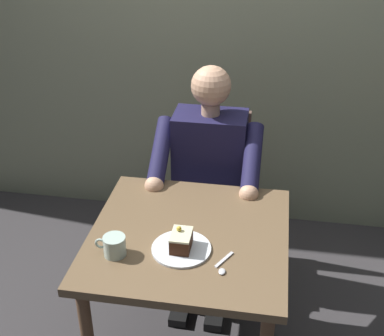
{
  "coord_description": "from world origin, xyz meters",
  "views": [
    {
      "loc": [
        -0.29,
        1.68,
        2.0
      ],
      "look_at": [
        0.0,
        -0.1,
        0.97
      ],
      "focal_mm": 48.66,
      "sensor_mm": 36.0,
      "label": 1
    }
  ],
  "objects_px": {
    "seated_person": "(207,182)",
    "dessert_spoon": "(223,266)",
    "cake_slice": "(181,240)",
    "chair": "(211,186)",
    "coffee_cup": "(114,245)",
    "dining_table": "(189,253)"
  },
  "relations": [
    {
      "from": "seated_person",
      "to": "dessert_spoon",
      "type": "distance_m",
      "value": 0.75
    },
    {
      "from": "seated_person",
      "to": "dessert_spoon",
      "type": "xyz_separation_m",
      "value": [
        -0.16,
        0.73,
        0.09
      ]
    },
    {
      "from": "cake_slice",
      "to": "dessert_spoon",
      "type": "distance_m",
      "value": 0.19
    },
    {
      "from": "chair",
      "to": "seated_person",
      "type": "bearing_deg",
      "value": 90.0
    },
    {
      "from": "cake_slice",
      "to": "coffee_cup",
      "type": "xyz_separation_m",
      "value": [
        0.25,
        0.07,
        -0.0
      ]
    },
    {
      "from": "dining_table",
      "to": "dessert_spoon",
      "type": "bearing_deg",
      "value": 131.61
    },
    {
      "from": "dining_table",
      "to": "cake_slice",
      "type": "xyz_separation_m",
      "value": [
        0.01,
        0.11,
        0.14
      ]
    },
    {
      "from": "coffee_cup",
      "to": "dessert_spoon",
      "type": "distance_m",
      "value": 0.42
    },
    {
      "from": "seated_person",
      "to": "cake_slice",
      "type": "bearing_deg",
      "value": 89.08
    },
    {
      "from": "seated_person",
      "to": "cake_slice",
      "type": "relative_size",
      "value": 11.23
    },
    {
      "from": "chair",
      "to": "cake_slice",
      "type": "relative_size",
      "value": 8.38
    },
    {
      "from": "dining_table",
      "to": "seated_person",
      "type": "distance_m",
      "value": 0.55
    },
    {
      "from": "chair",
      "to": "dessert_spoon",
      "type": "relative_size",
      "value": 6.53
    },
    {
      "from": "cake_slice",
      "to": "coffee_cup",
      "type": "relative_size",
      "value": 0.89
    },
    {
      "from": "seated_person",
      "to": "cake_slice",
      "type": "xyz_separation_m",
      "value": [
        0.01,
        0.65,
        0.13
      ]
    },
    {
      "from": "seated_person",
      "to": "coffee_cup",
      "type": "distance_m",
      "value": 0.78
    },
    {
      "from": "chair",
      "to": "coffee_cup",
      "type": "relative_size",
      "value": 7.44
    },
    {
      "from": "coffee_cup",
      "to": "dining_table",
      "type": "bearing_deg",
      "value": -145.66
    },
    {
      "from": "dining_table",
      "to": "cake_slice",
      "type": "height_order",
      "value": "cake_slice"
    },
    {
      "from": "coffee_cup",
      "to": "dessert_spoon",
      "type": "relative_size",
      "value": 0.88
    },
    {
      "from": "dining_table",
      "to": "coffee_cup",
      "type": "distance_m",
      "value": 0.34
    },
    {
      "from": "cake_slice",
      "to": "dessert_spoon",
      "type": "relative_size",
      "value": 0.78
    }
  ]
}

